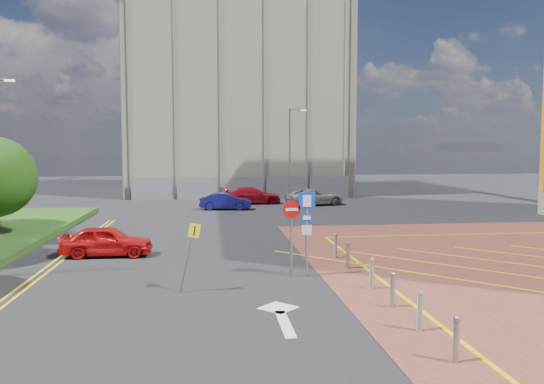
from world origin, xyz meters
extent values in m
plane|color=black|center=(0.00, 0.00, 0.00)|extent=(140.00, 140.00, 0.00)
cube|color=silver|center=(-13.30, 12.00, 8.15)|extent=(0.50, 0.15, 0.12)
cylinder|color=#9EA0A8|center=(4.00, 28.00, 4.00)|extent=(0.16, 0.16, 8.00)
cylinder|color=#9EA0A8|center=(4.60, 28.00, 7.88)|extent=(1.20, 0.10, 0.10)
cube|color=silver|center=(5.20, 28.00, 7.85)|extent=(0.50, 0.15, 0.12)
cylinder|color=#9EA0A8|center=(0.50, 1.00, 1.60)|extent=(0.10, 0.10, 3.20)
cube|color=blue|center=(0.50, 0.97, 2.75)|extent=(0.60, 0.04, 0.60)
cube|color=white|center=(0.50, 0.94, 2.75)|extent=(0.30, 0.02, 0.42)
cube|color=blue|center=(0.50, 0.97, 2.15)|extent=(0.40, 0.04, 0.25)
cube|color=white|center=(0.50, 0.94, 2.15)|extent=(0.28, 0.02, 0.14)
cube|color=white|center=(0.50, 0.97, 1.70)|extent=(0.35, 0.04, 0.35)
cylinder|color=#9EA0A8|center=(-0.05, 1.00, 1.35)|extent=(0.08, 0.08, 2.70)
cylinder|color=red|center=(-0.05, 0.97, 2.45)|extent=(0.64, 0.04, 0.64)
cube|color=white|center=(-0.05, 0.94, 2.45)|extent=(0.44, 0.02, 0.10)
cylinder|color=#9EA0A8|center=(-3.67, -0.56, 1.10)|extent=(0.57, 0.08, 2.16)
cube|color=yellow|center=(-3.45, -0.59, 2.00)|extent=(0.41, 0.41, 0.54)
cylinder|color=#9EA0A8|center=(2.30, -7.00, 0.47)|extent=(0.14, 0.14, 0.90)
cylinder|color=black|center=(2.30, -5.00, 0.47)|extent=(0.14, 0.14, 0.90)
cylinder|color=#9EA0A8|center=(2.30, -3.00, 0.47)|extent=(0.14, 0.14, 0.90)
cylinder|color=black|center=(2.30, -1.00, 0.47)|extent=(0.14, 0.14, 0.90)
cylinder|color=#9EA0A8|center=(2.30, 2.00, 0.47)|extent=(0.14, 0.14, 0.90)
cylinder|color=black|center=(2.30, 4.00, 0.47)|extent=(0.14, 0.14, 0.90)
cube|color=#A6A088|center=(0.00, 40.00, 11.00)|extent=(21.20, 19.20, 22.00)
cube|color=gold|center=(2.00, 42.00, 17.00)|extent=(0.90, 0.90, 34.00)
cube|color=gray|center=(1.00, 30.00, 1.00)|extent=(21.60, 0.06, 2.00)
imported|color=red|center=(-7.35, 5.57, 0.65)|extent=(3.86, 1.59, 1.31)
imported|color=navy|center=(-1.75, 22.01, 0.63)|extent=(3.93, 1.75, 1.25)
imported|color=#B10F1A|center=(0.55, 25.87, 0.68)|extent=(4.85, 2.27, 1.37)
imported|color=#B2B2B9|center=(5.50, 24.30, 0.66)|extent=(5.16, 3.45, 1.32)
camera|label=1|loc=(-2.96, -17.55, 4.67)|focal=35.00mm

